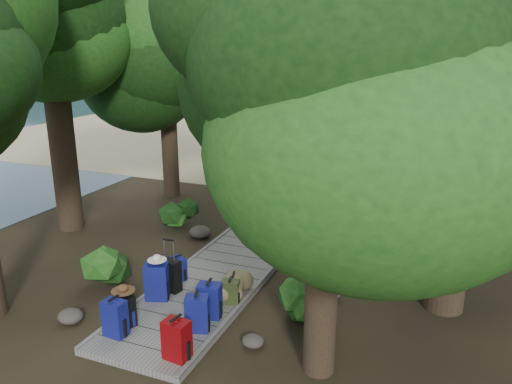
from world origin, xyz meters
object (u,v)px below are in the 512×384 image
at_px(backpack_right_c, 209,299).
at_px(kayak, 263,154).
at_px(backpack_left_d, 177,267).
at_px(backpack_left_a, 115,316).
at_px(lone_suitcase_on_sand, 342,168).
at_px(sun_lounger, 433,162).
at_px(duffel_right_khaki, 233,286).
at_px(suitcase_on_boardwalk, 170,275).
at_px(backpack_left_c, 157,280).
at_px(backpack_right_b, 197,311).
at_px(backpack_right_d, 230,291).
at_px(backpack_right_a, 177,338).
at_px(backpack_left_b, 125,308).

bearing_deg(backpack_right_c, kayak, 95.99).
bearing_deg(backpack_right_c, backpack_left_d, 129.33).
distance_m(backpack_left_a, lone_suitcase_on_sand, 12.55).
bearing_deg(backpack_right_c, sun_lounger, 66.11).
xyz_separation_m(duffel_right_khaki, suitcase_on_boardwalk, (-1.28, -0.27, 0.12)).
xyz_separation_m(backpack_left_c, backpack_right_c, (1.27, -0.21, -0.05)).
relative_size(backpack_right_b, backpack_right_d, 1.41).
bearing_deg(sun_lounger, backpack_right_c, -91.76).
xyz_separation_m(backpack_left_a, backpack_left_d, (-0.11, 2.26, -0.09)).
relative_size(backpack_left_a, backpack_right_d, 1.40).
xyz_separation_m(backpack_left_d, duffel_right_khaki, (1.41, -0.21, -0.06)).
bearing_deg(kayak, backpack_left_d, -58.89).
height_order(backpack_right_c, kayak, backpack_right_c).
bearing_deg(sun_lounger, backpack_left_a, -95.21).
bearing_deg(backpack_right_b, lone_suitcase_on_sand, 71.37).
xyz_separation_m(duffel_right_khaki, sun_lounger, (3.01, 12.96, -0.05)).
bearing_deg(backpack_right_c, backpack_left_c, 159.19).
xyz_separation_m(backpack_right_a, kayak, (-4.23, 14.56, -0.33)).
distance_m(kayak, sun_lounger, 7.24).
bearing_deg(backpack_left_b, backpack_right_c, 55.63).
bearing_deg(backpack_left_c, kayak, 82.05).
height_order(backpack_left_a, lone_suitcase_on_sand, backpack_left_a).
relative_size(backpack_left_a, backpack_right_c, 1.00).
bearing_deg(lone_suitcase_on_sand, backpack_right_b, -77.02).
xyz_separation_m(backpack_left_d, kayak, (-2.79, 12.13, -0.23)).
height_order(backpack_right_b, duffel_right_khaki, backpack_right_b).
height_order(backpack_right_a, kayak, backpack_right_a).
xyz_separation_m(backpack_left_a, backpack_right_a, (1.33, -0.17, 0.01)).
xyz_separation_m(backpack_left_b, backpack_left_d, (-0.07, 1.91, -0.05)).
bearing_deg(backpack_right_d, sun_lounger, 62.66).
bearing_deg(backpack_left_b, duffel_right_khaki, 74.61).
xyz_separation_m(backpack_right_c, kayak, (-4.12, 13.22, -0.32)).
bearing_deg(backpack_left_a, backpack_right_c, 47.40).
distance_m(backpack_left_b, backpack_right_c, 1.51).
xyz_separation_m(backpack_left_b, sun_lounger, (4.35, 14.66, -0.16)).
relative_size(backpack_right_b, kayak, 0.26).
bearing_deg(backpack_left_d, backpack_left_b, -63.95).
bearing_deg(backpack_right_b, backpack_left_d, 111.17).
distance_m(duffel_right_khaki, suitcase_on_boardwalk, 1.32).
bearing_deg(backpack_right_a, backpack_right_d, 95.80).
distance_m(backpack_left_a, backpack_right_b, 1.41).
height_order(backpack_right_a, backpack_right_c, backpack_right_a).
bearing_deg(backpack_right_c, duffel_right_khaki, 73.96).
height_order(backpack_right_c, sun_lounger, backpack_right_c).
distance_m(backpack_left_a, duffel_right_khaki, 2.43).
height_order(backpack_left_c, backpack_right_a, backpack_left_c).
distance_m(backpack_right_a, duffel_right_khaki, 2.23).
xyz_separation_m(backpack_right_a, sun_lounger, (2.98, 15.18, -0.20)).
height_order(backpack_left_d, backpack_right_b, backpack_right_b).
bearing_deg(backpack_right_a, duffel_right_khaki, 97.64).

